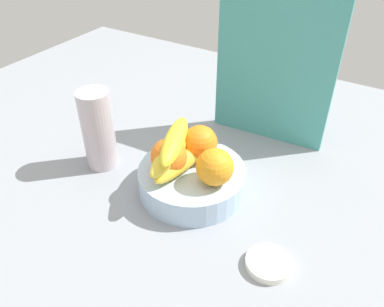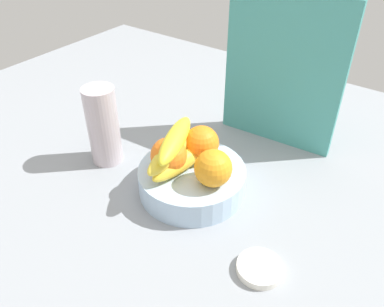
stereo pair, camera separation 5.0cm
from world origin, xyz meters
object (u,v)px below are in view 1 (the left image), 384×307
(thermos_tumbler, at_px, (98,130))
(fruit_bowl, at_px, (192,180))
(orange_center, at_px, (169,157))
(cutting_board, at_px, (274,70))
(jar_lid, at_px, (268,263))
(orange_front_right, at_px, (200,143))
(banana_bunch, at_px, (176,151))
(orange_front_left, at_px, (215,167))

(thermos_tumbler, bearing_deg, fruit_bowl, 7.11)
(orange_center, bearing_deg, cutting_board, 74.48)
(cutting_board, height_order, jar_lid, cutting_board)
(orange_center, relative_size, thermos_tumbler, 0.40)
(orange_front_right, relative_size, banana_bunch, 0.40)
(banana_bunch, distance_m, thermos_tumbler, 0.20)
(banana_bunch, bearing_deg, jar_lid, -19.89)
(fruit_bowl, distance_m, orange_front_right, 0.08)
(orange_front_left, bearing_deg, cutting_board, 91.53)
(banana_bunch, distance_m, cutting_board, 0.32)
(orange_front_left, xyz_separation_m, jar_lid, (0.16, -0.09, -0.09))
(orange_center, relative_size, jar_lid, 0.93)
(banana_bunch, xyz_separation_m, thermos_tumbler, (-0.20, -0.02, -0.01))
(fruit_bowl, bearing_deg, orange_center, -140.47)
(cutting_board, xyz_separation_m, thermos_tumbler, (-0.28, -0.31, -0.09))
(fruit_bowl, bearing_deg, thermos_tumbler, -172.89)
(banana_bunch, relative_size, thermos_tumbler, 1.00)
(orange_front_left, height_order, orange_front_right, same)
(orange_center, bearing_deg, jar_lid, -15.80)
(fruit_bowl, xyz_separation_m, orange_front_left, (0.06, -0.01, 0.07))
(orange_front_right, relative_size, cutting_board, 0.21)
(orange_front_right, bearing_deg, banana_bunch, -110.59)
(orange_front_left, distance_m, orange_front_right, 0.09)
(orange_front_left, height_order, banana_bunch, banana_bunch)
(cutting_board, bearing_deg, jar_lid, -70.32)
(fruit_bowl, bearing_deg, cutting_board, 79.82)
(orange_front_right, bearing_deg, cutting_board, 76.11)
(thermos_tumbler, bearing_deg, cutting_board, 48.33)
(fruit_bowl, height_order, jar_lid, fruit_bowl)
(orange_front_left, distance_m, jar_lid, 0.20)
(fruit_bowl, distance_m, orange_front_left, 0.09)
(orange_center, height_order, banana_bunch, banana_bunch)
(cutting_board, bearing_deg, fruit_bowl, -103.88)
(orange_front_left, relative_size, jar_lid, 0.93)
(fruit_bowl, relative_size, orange_center, 3.02)
(fruit_bowl, height_order, thermos_tumbler, thermos_tumbler)
(jar_lid, bearing_deg, thermos_tumbler, 170.64)
(orange_center, xyz_separation_m, cutting_board, (0.09, 0.31, 0.09))
(orange_front_right, distance_m, cutting_board, 0.26)
(orange_front_left, xyz_separation_m, thermos_tumbler, (-0.28, -0.02, -0.00))
(orange_center, bearing_deg, orange_front_left, 10.99)
(fruit_bowl, xyz_separation_m, thermos_tumbler, (-0.23, -0.03, 0.06))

